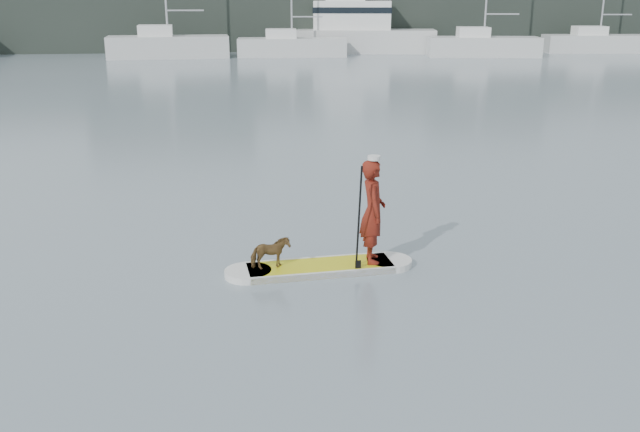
{
  "coord_description": "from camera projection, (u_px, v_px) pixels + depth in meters",
  "views": [
    {
      "loc": [
        -4.96,
        -8.94,
        4.62
      ],
      "look_at": [
        -3.55,
        2.47,
        1.0
      ],
      "focal_mm": 40.0,
      "sensor_mm": 36.0,
      "label": 1
    }
  ],
  "objects": [
    {
      "name": "paddle",
      "position": [
        359.0,
        231.0,
        11.95
      ],
      "size": [
        0.1,
        0.3,
        2.0
      ],
      "rotation": [
        0.0,
        0.0,
        0.08
      ],
      "color": "black",
      "rests_on": "ground"
    },
    {
      "name": "sailboat_c",
      "position": [
        167.0,
        45.0,
        52.15
      ],
      "size": [
        8.85,
        3.37,
        12.5
      ],
      "rotation": [
        0.0,
        0.0,
        0.05
      ],
      "color": "silver",
      "rests_on": "ground"
    },
    {
      "name": "shore_mass",
      "position": [
        288.0,
        12.0,
        59.7
      ],
      "size": [
        90.0,
        6.0,
        6.0
      ],
      "primitive_type": "cube",
      "color": "#202823",
      "rests_on": "ground"
    },
    {
      "name": "paddleboard",
      "position": [
        320.0,
        268.0,
        12.34
      ],
      "size": [
        3.29,
        1.0,
        0.12
      ],
      "rotation": [
        0.0,
        0.0,
        0.08
      ],
      "color": "#CFCA13",
      "rests_on": "ground"
    },
    {
      "name": "sailboat_d",
      "position": [
        291.0,
        45.0,
        53.25
      ],
      "size": [
        8.21,
        3.05,
        11.87
      ],
      "rotation": [
        0.0,
        0.0,
        -0.07
      ],
      "color": "silver",
      "rests_on": "ground"
    },
    {
      "name": "paddler",
      "position": [
        373.0,
        211.0,
        12.23
      ],
      "size": [
        0.48,
        0.69,
        1.81
      ],
      "primitive_type": "imported",
      "rotation": [
        0.0,
        0.0,
        1.5
      ],
      "color": "maroon",
      "rests_on": "paddleboard"
    },
    {
      "name": "sailboat_e",
      "position": [
        482.0,
        45.0,
        53.18
      ],
      "size": [
        8.52,
        3.96,
        11.88
      ],
      "rotation": [
        0.0,
        0.0,
        -0.16
      ],
      "color": "silver",
      "rests_on": "ground"
    },
    {
      "name": "sailboat_f",
      "position": [
        598.0,
        41.0,
        56.8
      ],
      "size": [
        8.83,
        3.57,
        12.86
      ],
      "rotation": [
        0.0,
        0.0,
        -0.12
      ],
      "color": "silver",
      "rests_on": "ground"
    },
    {
      "name": "dog",
      "position": [
        270.0,
        253.0,
        12.07
      ],
      "size": [
        0.71,
        0.44,
        0.55
      ],
      "primitive_type": "imported",
      "rotation": [
        0.0,
        0.0,
        1.81
      ],
      "color": "brown",
      "rests_on": "paddleboard"
    },
    {
      "name": "white_cap",
      "position": [
        374.0,
        158.0,
        11.94
      ],
      "size": [
        0.22,
        0.22,
        0.07
      ],
      "primitive_type": "cylinder",
      "color": "silver",
      "rests_on": "paddler"
    },
    {
      "name": "motor_yacht_a",
      "position": [
        360.0,
        29.0,
        56.47
      ],
      "size": [
        11.35,
        5.3,
        6.55
      ],
      "rotation": [
        0.0,
        0.0,
        -0.18
      ],
      "color": "silver",
      "rests_on": "ground"
    },
    {
      "name": "ground",
      "position": [
        581.0,
        322.0,
        10.43
      ],
      "size": [
        140.0,
        140.0,
        0.0
      ],
      "primitive_type": "plane",
      "color": "slate",
      "rests_on": "ground"
    }
  ]
}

